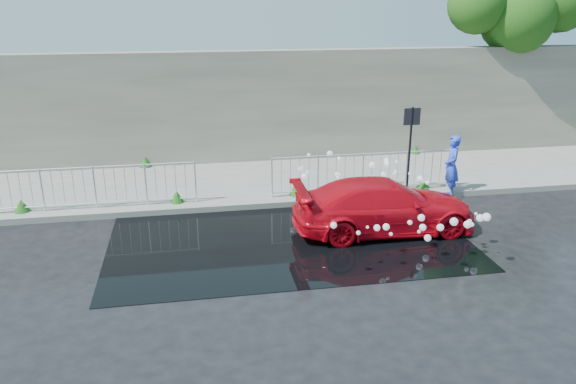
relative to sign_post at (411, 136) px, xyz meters
name	(u,v)px	position (x,y,z in m)	size (l,w,h in m)	color
ground	(272,258)	(-4.20, -3.10, -1.72)	(90.00, 90.00, 0.00)	black
pavement	(247,182)	(-4.20, 1.90, -1.65)	(30.00, 4.00, 0.15)	#60615C
curb	(255,205)	(-4.20, -0.10, -1.64)	(30.00, 0.25, 0.16)	#60615C
retaining_wall	(238,107)	(-4.20, 4.10, 0.18)	(30.00, 0.60, 3.50)	#5E5A4F
puddle	(287,237)	(-3.70, -2.10, -1.72)	(8.00, 5.00, 0.01)	black
sign_post	(411,136)	(0.00, 0.00, 0.00)	(0.45, 0.06, 2.50)	black
tree	(524,9)	(5.50, 4.31, 3.12)	(5.12, 2.54, 6.35)	#332114
railing_left	(95,186)	(-8.20, 0.25, -0.99)	(5.05, 0.05, 1.10)	silver
railing_right	(363,171)	(-1.20, 0.25, -0.99)	(5.05, 0.05, 1.10)	silver
weeds	(244,180)	(-4.33, 1.34, -1.40)	(12.17, 3.93, 0.42)	#124211
water_spray	(385,193)	(-1.14, -1.38, -1.05)	(3.72, 5.71, 1.06)	white
red_car	(384,206)	(-1.41, -2.11, -1.10)	(1.73, 4.27, 1.24)	#B50714
person	(452,166)	(1.20, -0.10, -0.87)	(0.62, 0.41, 1.71)	blue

